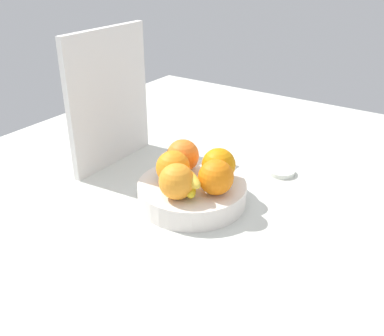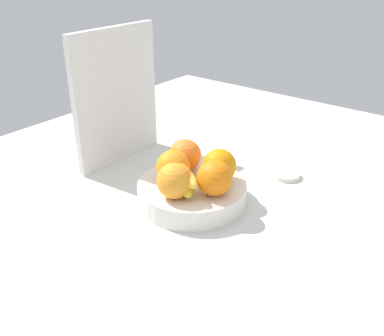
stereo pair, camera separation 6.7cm
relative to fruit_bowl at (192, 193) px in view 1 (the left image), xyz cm
name	(u,v)px [view 1 (the left image)]	position (x,y,z in cm)	size (l,w,h in cm)	color
ground_plane	(180,209)	(-2.14, 2.05, -3.97)	(180.00, 140.00, 3.00)	silver
fruit_bowl	(192,193)	(0.00, 0.00, 0.00)	(25.23, 25.23, 4.93)	white
orange_front_left	(219,165)	(4.82, -4.13, 6.40)	(7.87, 7.87, 7.87)	orange
orange_front_right	(183,156)	(4.37, 5.58, 6.40)	(7.87, 7.87, 7.87)	orange
orange_center	(174,167)	(-1.72, 3.75, 6.40)	(7.87, 7.87, 7.87)	orange
orange_back_left	(177,181)	(-6.99, -0.78, 6.40)	(7.87, 7.87, 7.87)	orange
orange_back_right	(216,177)	(-0.68, -6.73, 6.40)	(7.87, 7.87, 7.87)	orange
banana_bunch	(180,175)	(-2.82, 1.25, 5.57)	(14.17, 17.17, 6.20)	yellow
cutting_board	(109,99)	(6.27, 30.44, 15.53)	(28.00, 1.80, 36.00)	white
jar_lid	(281,172)	(25.01, -11.50, -1.86)	(7.14, 7.14, 1.21)	silver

